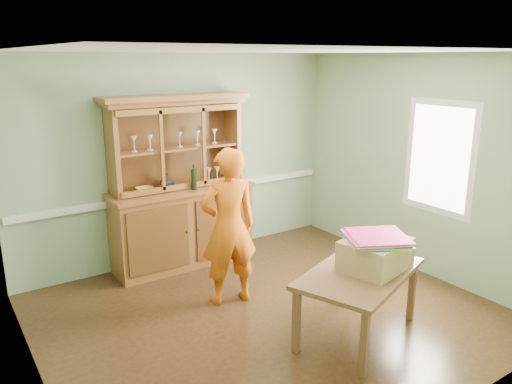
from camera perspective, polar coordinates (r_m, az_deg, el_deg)
floor at (r=5.47m, az=1.51°, el=-13.76°), size 4.50×4.50×0.00m
ceiling at (r=4.79m, az=1.74°, el=15.82°), size 4.50×4.50×0.00m
wall_back at (r=6.65m, az=-8.42°, el=3.77°), size 4.50×0.00×4.50m
wall_left at (r=4.14m, az=-24.77°, el=-4.51°), size 0.00×4.00×4.00m
wall_right at (r=6.49m, az=18.06°, el=2.91°), size 0.00×4.00×4.00m
wall_front at (r=3.61m, az=20.46°, el=-6.91°), size 4.50×0.00×4.50m
chair_rail at (r=6.73m, az=-8.18°, el=-0.02°), size 4.41×0.05×0.08m
framed_map at (r=4.38m, az=-25.45°, el=-0.84°), size 0.03×0.60×0.46m
window_panel at (r=6.27m, az=20.19°, el=3.71°), size 0.03×0.96×1.36m
china_hutch at (r=6.50m, az=-8.58°, el=-1.74°), size 1.87×0.62×2.20m
dining_table at (r=4.95m, az=11.70°, el=-9.69°), size 1.54×1.23×0.67m
cardboard_box at (r=4.95m, az=13.49°, el=-6.93°), size 0.72×0.63×0.29m
kite_stack at (r=4.88m, az=13.64°, el=-5.09°), size 0.72×0.72×0.05m
person at (r=5.41m, az=-3.16°, el=-4.00°), size 0.71×0.53×1.74m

